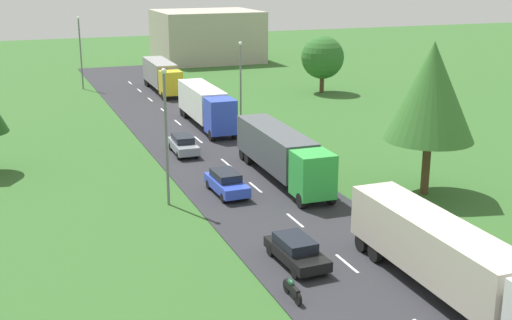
% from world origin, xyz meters
% --- Properties ---
extents(road, '(10.00, 140.00, 0.06)m').
position_xyz_m(road, '(0.00, 24.50, 0.03)').
color(road, '#2B2B30').
rests_on(road, ground).
extents(lane_marking_centre, '(0.16, 119.71, 0.01)m').
position_xyz_m(lane_marking_centre, '(0.00, 20.93, 0.07)').
color(lane_marking_centre, white).
rests_on(lane_marking_centre, road).
extents(truck_lead, '(2.55, 14.69, 3.54)m').
position_xyz_m(truck_lead, '(2.54, 13.27, 2.11)').
color(truck_lead, white).
rests_on(truck_lead, road).
extents(truck_second, '(2.80, 13.38, 3.49)m').
position_xyz_m(truck_second, '(2.47, 33.13, 2.10)').
color(truck_second, green).
rests_on(truck_second, road).
extents(truck_third, '(2.76, 12.48, 3.70)m').
position_xyz_m(truck_third, '(2.18, 51.18, 2.19)').
color(truck_third, blue).
rests_on(truck_third, road).
extents(truck_fourth, '(2.74, 12.10, 3.64)m').
position_xyz_m(truck_fourth, '(2.56, 71.14, 2.14)').
color(truck_fourth, yellow).
rests_on(truck_fourth, road).
extents(car_second, '(2.00, 4.49, 1.41)m').
position_xyz_m(car_second, '(-2.49, 19.47, 0.80)').
color(car_second, black).
rests_on(car_second, road).
extents(car_third, '(1.91, 4.55, 1.54)m').
position_xyz_m(car_third, '(-2.33, 31.41, 0.86)').
color(car_third, blue).
rests_on(car_third, road).
extents(car_fourth, '(1.91, 4.53, 1.52)m').
position_xyz_m(car_fourth, '(-2.43, 42.37, 0.85)').
color(car_fourth, '#8C939E').
rests_on(car_fourth, road).
extents(motorcycle_courier, '(0.28, 1.94, 0.91)m').
position_xyz_m(motorcycle_courier, '(-4.25, 16.00, 0.54)').
color(motorcycle_courier, black).
rests_on(motorcycle_courier, road).
extents(lamppost_second, '(0.36, 0.36, 8.97)m').
position_xyz_m(lamppost_second, '(-6.52, 30.86, 4.97)').
color(lamppost_second, slate).
rests_on(lamppost_second, ground).
extents(lamppost_third, '(0.36, 0.36, 7.91)m').
position_xyz_m(lamppost_third, '(6.32, 52.71, 4.43)').
color(lamppost_third, slate).
rests_on(lamppost_third, ground).
extents(lamppost_fourth, '(0.36, 0.36, 9.03)m').
position_xyz_m(lamppost_fourth, '(-6.37, 76.60, 5.00)').
color(lamppost_fourth, slate).
rests_on(lamppost_fourth, ground).
extents(tree_maple, '(5.21, 5.21, 6.93)m').
position_xyz_m(tree_maple, '(20.85, 63.72, 4.31)').
color(tree_maple, '#513823').
rests_on(tree_maple, ground).
extents(tree_pine, '(6.00, 6.00, 10.41)m').
position_xyz_m(tree_pine, '(10.44, 26.76, 7.09)').
color(tree_pine, '#513823').
rests_on(tree_pine, ground).
extents(distant_building, '(15.97, 13.81, 8.07)m').
position_xyz_m(distant_building, '(15.99, 96.15, 4.04)').
color(distant_building, '#B2A899').
rests_on(distant_building, ground).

